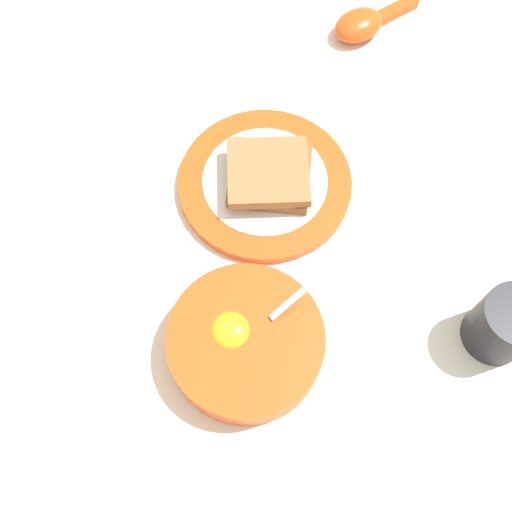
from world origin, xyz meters
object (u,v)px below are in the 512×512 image
(toast_sandwich, at_px, (269,174))
(soup_spoon, at_px, (363,23))
(drinking_cup, at_px, (506,324))
(egg_bowl, at_px, (245,342))
(toast_plate, at_px, (265,183))

(toast_sandwich, relative_size, soup_spoon, 0.97)
(toast_sandwich, relative_size, drinking_cup, 1.77)
(toast_sandwich, distance_m, soup_spoon, 0.30)
(egg_bowl, height_order, toast_sandwich, egg_bowl)
(toast_plate, bearing_deg, egg_bowl, 130.75)
(egg_bowl, relative_size, drinking_cup, 2.14)
(toast_plate, bearing_deg, drinking_cup, -170.64)
(egg_bowl, distance_m, toast_sandwich, 0.22)
(drinking_cup, bearing_deg, toast_sandwich, 8.89)
(toast_plate, relative_size, drinking_cup, 2.73)
(toast_plate, distance_m, drinking_cup, 0.33)
(toast_plate, distance_m, toast_sandwich, 0.02)
(toast_plate, relative_size, soup_spoon, 1.49)
(egg_bowl, relative_size, soup_spoon, 1.17)
(toast_plate, relative_size, toast_sandwich, 1.54)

